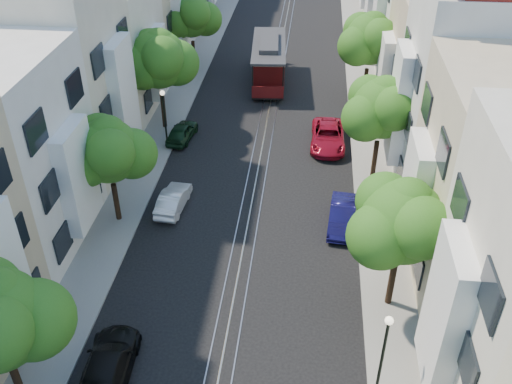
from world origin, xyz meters
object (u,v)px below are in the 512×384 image
(lamp_east, at_px, (385,345))
(lamp_west, at_px, (164,111))
(cable_car, at_px, (269,59))
(parked_car_e_far, at_px, (328,136))
(parked_car_w_mid, at_px, (173,199))
(parked_car_w_near, at_px, (108,366))
(tree_w_b, at_px, (109,152))
(tree_w_d, at_px, (192,17))
(tree_w_c, at_px, (159,61))
(parked_car_w_far, at_px, (182,132))
(parked_car_e_mid, at_px, (342,216))
(tree_e_b, at_px, (404,224))
(tree_e_d, at_px, (371,40))
(tree_e_c, at_px, (383,110))

(lamp_east, xyz_separation_m, lamp_west, (-12.60, 18.00, 0.00))
(cable_car, height_order, parked_car_e_far, cable_car)
(parked_car_w_mid, bearing_deg, lamp_east, 137.70)
(lamp_west, distance_m, parked_car_w_near, 18.56)
(lamp_east, relative_size, parked_car_w_near, 0.89)
(lamp_west, bearing_deg, tree_w_b, -95.97)
(tree_w_d, xyz_separation_m, parked_car_w_mid, (2.74, -20.54, -4.01))
(tree_w_b, bearing_deg, parked_car_w_mid, 28.10)
(tree_w_c, relative_size, tree_w_d, 1.09)
(parked_car_w_near, height_order, parked_car_w_far, parked_car_w_near)
(parked_car_e_mid, relative_size, parked_car_w_far, 1.11)
(tree_w_d, height_order, parked_car_w_far, tree_w_d)
(tree_e_b, bearing_deg, lamp_west, 136.15)
(parked_car_e_mid, xyz_separation_m, parked_car_w_near, (-9.57, -11.13, 0.04))
(tree_w_d, xyz_separation_m, parked_car_w_far, (1.54, -12.53, -4.00))
(tree_e_d, height_order, parked_car_e_far, tree_e_d)
(tree_w_c, bearing_deg, tree_e_c, -19.15)
(tree_e_c, relative_size, tree_w_c, 0.92)
(parked_car_w_mid, xyz_separation_m, parked_car_w_far, (-1.20, 8.01, 0.01))
(tree_e_d, distance_m, parked_car_e_mid, 16.85)
(tree_e_d, distance_m, parked_car_w_far, 15.50)
(lamp_west, height_order, parked_car_w_mid, lamp_west)
(tree_w_c, height_order, parked_car_e_far, tree_w_c)
(tree_w_d, relative_size, parked_car_w_near, 1.39)
(lamp_east, bearing_deg, parked_car_w_far, 121.46)
(tree_e_b, bearing_deg, tree_w_c, 131.99)
(parked_car_e_far, height_order, parked_car_w_mid, parked_car_e_far)
(cable_car, distance_m, parked_car_e_far, 11.45)
(tree_e_c, height_order, parked_car_e_mid, tree_e_c)
(parked_car_e_far, distance_m, parked_car_w_far, 10.00)
(tree_e_c, distance_m, parked_car_e_mid, 6.84)
(parked_car_e_mid, xyz_separation_m, parked_car_e_far, (-0.77, 8.86, 0.03))
(lamp_east, distance_m, parked_car_w_mid, 15.82)
(tree_e_c, relative_size, parked_car_w_near, 1.39)
(tree_e_c, relative_size, tree_e_d, 0.95)
(tree_w_d, distance_m, lamp_west, 14.11)
(tree_w_b, xyz_separation_m, tree_w_c, (0.00, 11.00, 0.67))
(parked_car_e_mid, bearing_deg, tree_e_d, 87.67)
(parked_car_w_near, bearing_deg, cable_car, -100.62)
(tree_w_b, relative_size, lamp_west, 1.51)
(tree_w_b, height_order, parked_car_w_far, tree_w_b)
(tree_w_d, bearing_deg, parked_car_e_far, -46.87)
(parked_car_w_far, bearing_deg, tree_w_b, 88.02)
(tree_w_b, height_order, lamp_east, tree_w_b)
(tree_e_d, distance_m, tree_w_b, 22.28)
(tree_e_c, bearing_deg, tree_w_d, 131.99)
(tree_e_b, height_order, cable_car, tree_e_b)
(lamp_west, distance_m, cable_car, 13.29)
(parked_car_e_mid, xyz_separation_m, parked_car_w_far, (-10.77, 8.66, -0.04))
(parked_car_w_far, bearing_deg, parked_car_w_mid, 105.76)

